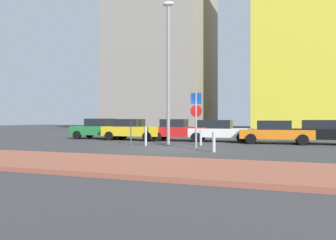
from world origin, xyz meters
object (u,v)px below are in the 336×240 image
Objects in this scene: parked_car_yellow at (132,129)px; parking_meter at (131,129)px; parked_car_black at (326,132)px; street_lamp at (168,62)px; parking_sign_post at (196,114)px; traffic_bollard_far at (146,136)px; parked_car_white at (219,130)px; parked_car_orange at (275,132)px; traffic_bollard_near at (214,142)px; traffic_bollard_mid at (201,138)px; parked_car_red at (178,130)px; parked_car_green at (101,129)px.

parking_meter is at bearing -65.17° from parked_car_yellow.
street_lamp is (-8.99, -3.08, 4.20)m from parked_car_black.
parked_car_black is at bearing 41.39° from parking_sign_post.
parked_car_black reaches higher than traffic_bollard_far.
street_lamp is 4.73m from traffic_bollard_far.
parked_car_white is 3.08× the size of parking_meter.
parked_car_black is at bearing 1.13° from parked_car_yellow.
parked_car_black is 10.84m from traffic_bollard_far.
traffic_bollard_near is at bearing -112.10° from parked_car_orange.
traffic_bollard_far is (-2.90, -1.28, 0.09)m from traffic_bollard_mid.
street_lamp reaches higher than parked_car_white.
parked_car_red is 1.46× the size of parking_sign_post.
parked_car_red is at bearing 6.21° from parked_car_yellow.
traffic_bollard_near is (1.08, -6.99, -0.29)m from parked_car_white.
parked_car_orange is at bearing -10.01° from parked_car_white.
traffic_bollard_near is at bearing -34.40° from parked_car_green.
traffic_bollard_near is (10.26, -7.03, -0.32)m from parked_car_green.
parked_car_green is 4.20× the size of traffic_bollard_far.
traffic_bollard_near is at bearing -26.00° from parking_meter.
parked_car_yellow is 4.75× the size of traffic_bollard_mid.
parked_car_orange is 0.50× the size of street_lamp.
parked_car_red reaches higher than traffic_bollard_mid.
street_lamp reaches higher than parked_car_red.
street_lamp is (-2.43, -3.34, 4.20)m from parked_car_white.
parked_car_red is 6.50m from parked_car_orange.
parked_car_green is at bearing 137.48° from parking_meter.
parked_car_green is 9.50m from traffic_bollard_mid.
parking_meter is at bearing 156.77° from traffic_bollard_far.
parked_car_black is at bearing 20.02° from parking_meter.
parked_car_black reaches higher than parked_car_orange.
parking_meter is 6.19m from traffic_bollard_near.
parked_car_green reaches higher than parked_car_white.
traffic_bollard_near is at bearing -40.96° from parking_sign_post.
parked_car_white is at bearing 98.77° from traffic_bollard_near.
traffic_bollard_near is at bearing -129.17° from parked_car_black.
traffic_bollard_near is 4.88m from traffic_bollard_far.
parked_car_white is at bearing 2.94° from parked_car_red.
parked_car_red is at bearing 119.74° from traffic_bollard_near.
street_lamp reaches higher than parking_sign_post.
traffic_bollard_mid is at bearing -154.88° from parked_car_black.
traffic_bollard_mid is at bearing -53.96° from parked_car_red.
parked_car_green is 3.02m from parked_car_yellow.
parking_sign_post reaches higher than parked_car_white.
parked_car_white is 5.89m from street_lamp.
parked_car_yellow is 4.15m from parking_meter.
parking_meter is 1.32× the size of traffic_bollard_far.
street_lamp is at bearing -156.11° from parked_car_orange.
parked_car_red is at bearing -1.66° from parked_car_green.
parked_car_green is at bearing 169.45° from parked_car_yellow.
parked_car_white is at bearing 177.71° from parked_car_black.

